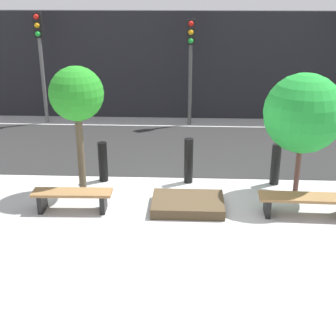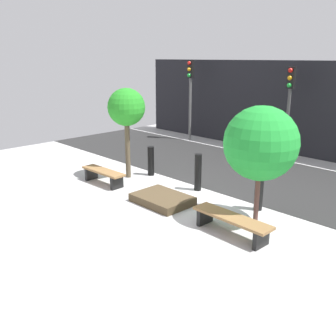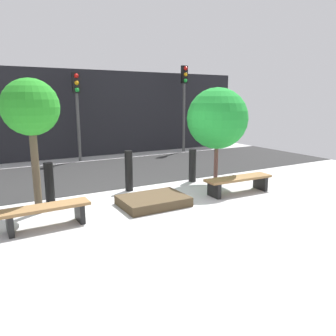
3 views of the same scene
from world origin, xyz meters
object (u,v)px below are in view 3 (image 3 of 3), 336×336
planter_bed (153,201)px  bench_left (46,212)px  bench_right (238,181)px  tree_behind_right_bench (217,119)px  bollard_left (129,171)px  traffic_light_mid_east (184,93)px  traffic_light_mid_west (77,100)px  bollard_far_left (49,183)px  bollard_center (192,166)px  tree_behind_left_bench (31,109)px

planter_bed → bench_left: bearing=-175.2°
bench_right → tree_behind_right_bench: bearing=91.8°
bench_right → bollard_left: 2.90m
bollard_left → traffic_light_mid_east: size_ratio=0.28×
bench_right → traffic_light_mid_west: 7.33m
bollard_far_left → bollard_center: (4.07, 0.00, 0.01)m
bench_right → bollard_center: size_ratio=1.96×
bench_left → traffic_light_mid_east: size_ratio=0.42×
planter_bed → traffic_light_mid_east: 8.47m
bollard_far_left → bench_right: bearing=-20.2°
tree_behind_right_bench → bollard_far_left: size_ratio=2.85×
tree_behind_right_bench → tree_behind_left_bench: bearing=180.0°
bench_left → planter_bed: size_ratio=1.10×
bollard_center → traffic_light_mid_west: traffic_light_mid_west is taller
bench_right → traffic_light_mid_west: size_ratio=0.56×
bench_left → planter_bed: (2.39, 0.20, -0.21)m
bench_left → traffic_light_mid_east: 10.12m
traffic_light_mid_east → traffic_light_mid_west: bearing=-180.0°
bollard_center → bollard_left: bearing=180.0°
bench_left → tree_behind_right_bench: tree_behind_right_bench is taller
bench_right → bollard_center: (-0.36, 1.63, 0.17)m
tree_behind_right_bench → traffic_light_mid_west: size_ratio=0.80×
bollard_far_left → traffic_light_mid_west: bearing=67.8°
bench_left → tree_behind_left_bench: size_ratio=0.58×
planter_bed → traffic_light_mid_west: (0.00, 6.42, 2.26)m
tree_behind_right_bench → traffic_light_mid_west: (-2.39, 5.66, 0.48)m
bollard_left → traffic_light_mid_east: bearing=45.7°
planter_bed → bollard_center: size_ratio=1.55×
planter_bed → traffic_light_mid_west: traffic_light_mid_west is taller
bollard_center → traffic_light_mid_east: (2.84, 4.99, 2.19)m
bench_right → bollard_far_left: (-4.43, 1.63, 0.16)m
tree_behind_right_bench → bollard_center: 1.59m
planter_bed → tree_behind_left_bench: 3.28m
tree_behind_left_bench → tree_behind_right_bench: size_ratio=1.04×
bollard_far_left → bollard_left: size_ratio=0.88×
bench_left → bench_right: 4.78m
bench_left → planter_bed: 2.41m
planter_bed → bollard_far_left: (-2.04, 1.43, 0.37)m
planter_bed → bollard_far_left: size_ratio=1.57×
bench_left → bollard_far_left: size_ratio=1.72×
traffic_light_mid_west → traffic_light_mid_east: 4.89m
traffic_light_mid_east → bollard_left: bearing=-134.3°
bollard_left → traffic_light_mid_east: 7.30m
bollard_center → bench_left: bearing=-159.8°
tree_behind_right_bench → bollard_left: (-2.39, 0.66, -1.35)m
bench_left → bench_right: bearing=-1.8°
bollard_left → bollard_center: 2.04m
traffic_light_mid_west → traffic_light_mid_east: size_ratio=0.88×
bench_right → tree_behind_left_bench: tree_behind_left_bench is taller
tree_behind_left_bench → bollard_center: 4.80m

